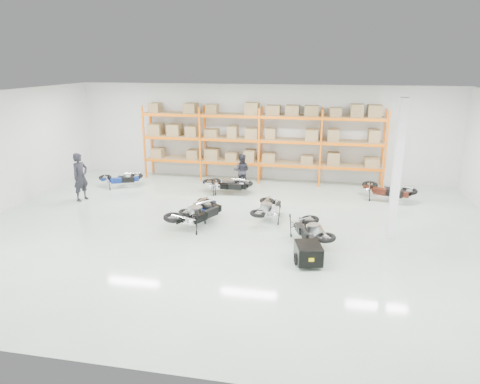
% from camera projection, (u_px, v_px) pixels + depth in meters
% --- Properties ---
extents(room, '(18.00, 18.00, 18.00)m').
position_uv_depth(room, '(232.00, 167.00, 13.85)').
color(room, '#B9CEBD').
rests_on(room, ground).
extents(pallet_rack, '(11.28, 0.98, 3.62)m').
position_uv_depth(pallet_rack, '(260.00, 134.00, 19.90)').
color(pallet_rack, orange).
rests_on(pallet_rack, ground).
extents(structural_column, '(0.25, 0.25, 4.50)m').
position_uv_depth(structural_column, '(397.00, 171.00, 13.38)').
color(structural_column, white).
rests_on(structural_column, ground).
extents(moto_blue_centre, '(1.14, 1.77, 1.06)m').
position_uv_depth(moto_blue_centre, '(200.00, 205.00, 15.59)').
color(moto_blue_centre, '#07154C').
rests_on(moto_blue_centre, ground).
extents(moto_silver_left, '(1.02, 1.82, 1.13)m').
position_uv_depth(moto_silver_left, '(269.00, 205.00, 15.47)').
color(moto_silver_left, '#ACAEB3').
rests_on(moto_silver_left, ground).
extents(moto_black_far_left, '(1.84, 2.27, 1.32)m').
position_uv_depth(moto_black_far_left, '(196.00, 209.00, 14.76)').
color(moto_black_far_left, black).
rests_on(moto_black_far_left, ground).
extents(moto_touring_right, '(1.48, 2.04, 1.19)m').
position_uv_depth(moto_touring_right, '(311.00, 226.00, 13.47)').
color(moto_touring_right, black).
rests_on(moto_touring_right, ground).
extents(trailer, '(0.87, 1.51, 0.61)m').
position_uv_depth(trailer, '(308.00, 253.00, 12.03)').
color(trailer, black).
rests_on(trailer, ground).
extents(moto_back_a, '(1.88, 1.43, 1.09)m').
position_uv_depth(moto_back_a, '(121.00, 176.00, 19.44)').
color(moto_back_a, navy).
rests_on(moto_back_a, ground).
extents(moto_back_b, '(1.83, 1.12, 1.11)m').
position_uv_depth(moto_back_b, '(225.00, 181.00, 18.56)').
color(moto_back_b, silver).
rests_on(moto_back_b, ground).
extents(moto_back_c, '(1.78, 0.96, 1.12)m').
position_uv_depth(moto_back_c, '(229.00, 182.00, 18.48)').
color(moto_back_c, black).
rests_on(moto_back_c, ground).
extents(moto_back_d, '(2.15, 1.67, 1.25)m').
position_uv_depth(moto_back_d, '(388.00, 187.00, 17.53)').
color(moto_back_d, '#38120B').
rests_on(moto_back_d, ground).
extents(person_left, '(0.68, 0.83, 1.98)m').
position_uv_depth(person_left, '(80.00, 177.00, 17.49)').
color(person_left, black).
rests_on(person_left, ground).
extents(person_back, '(0.75, 0.59, 1.54)m').
position_uv_depth(person_back, '(242.00, 171.00, 19.33)').
color(person_back, '#222129').
rests_on(person_back, ground).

